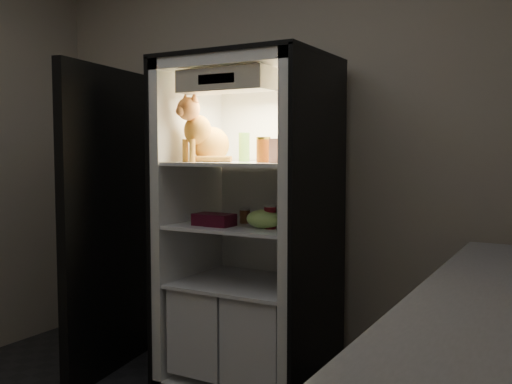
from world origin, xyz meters
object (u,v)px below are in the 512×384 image
at_px(berry_box_left, 208,219).
at_px(refrigerator, 251,248).
at_px(salsa_jar, 263,150).
at_px(berry_box_right, 221,220).
at_px(soda_can_b, 293,214).
at_px(tabby_cat, 204,136).
at_px(parmesan_shaker, 244,147).
at_px(mayo_tub, 273,151).
at_px(cream_carton, 278,151).
at_px(soda_can_a, 288,214).
at_px(grape_bag, 264,219).
at_px(pepper_jar, 298,143).
at_px(soda_can_c, 270,217).
at_px(condiment_jar, 245,216).

bearing_deg(berry_box_left, refrigerator, 52.82).
relative_size(refrigerator, berry_box_left, 14.24).
xyz_separation_m(salsa_jar, berry_box_right, (-0.22, -0.09, -0.39)).
bearing_deg(soda_can_b, tabby_cat, -163.44).
relative_size(parmesan_shaker, berry_box_left, 1.26).
xyz_separation_m(mayo_tub, cream_carton, (0.16, -0.24, 0.00)).
bearing_deg(mayo_tub, berry_box_left, -135.62).
xyz_separation_m(parmesan_shaker, soda_can_a, (0.26, 0.05, -0.38)).
bearing_deg(grape_bag, pepper_jar, 71.39).
bearing_deg(mayo_tub, soda_can_c, -65.15).
relative_size(soda_can_a, soda_can_b, 0.84).
xyz_separation_m(pepper_jar, soda_can_c, (-0.05, -0.24, -0.39)).
xyz_separation_m(parmesan_shaker, grape_bag, (0.24, -0.19, -0.38)).
xyz_separation_m(parmesan_shaker, condiment_jar, (0.04, -0.06, -0.39)).
relative_size(cream_carton, soda_can_b, 0.94).
bearing_deg(berry_box_right, berry_box_left, 174.48).
height_order(cream_carton, condiment_jar, cream_carton).
bearing_deg(condiment_jar, pepper_jar, 20.95).
relative_size(refrigerator, soda_can_a, 16.93).
relative_size(tabby_cat, parmesan_shaker, 2.34).
xyz_separation_m(salsa_jar, berry_box_left, (-0.31, -0.08, -0.39)).
height_order(mayo_tub, soda_can_c, mayo_tub).
bearing_deg(pepper_jar, tabby_cat, -156.93).
distance_m(salsa_jar, berry_box_left, 0.50).
height_order(tabby_cat, berry_box_left, tabby_cat).
xyz_separation_m(soda_can_a, grape_bag, (-0.02, -0.25, -0.01)).
distance_m(soda_can_a, soda_can_b, 0.10).
xyz_separation_m(refrigerator, cream_carton, (0.27, -0.18, 0.56)).
distance_m(pepper_jar, berry_box_left, 0.66).
bearing_deg(grape_bag, mayo_tub, 106.87).
xyz_separation_m(parmesan_shaker, berry_box_right, (-0.01, -0.24, -0.40)).
xyz_separation_m(berry_box_left, berry_box_right, (0.09, -0.01, 0.00)).
height_order(tabby_cat, pepper_jar, tabby_cat).
bearing_deg(berry_box_right, refrigerator, 72.75).
bearing_deg(refrigerator, cream_carton, -34.38).
height_order(refrigerator, tabby_cat, refrigerator).
bearing_deg(tabby_cat, parmesan_shaker, 59.58).
distance_m(parmesan_shaker, condiment_jar, 0.40).
distance_m(salsa_jar, soda_can_b, 0.39).
xyz_separation_m(refrigerator, condiment_jar, (-0.02, -0.04, 0.19)).
relative_size(parmesan_shaker, soda_can_c, 1.39).
xyz_separation_m(soda_can_c, grape_bag, (-0.04, -0.00, -0.01)).
bearing_deg(condiment_jar, berry_box_right, -105.44).
relative_size(salsa_jar, berry_box_left, 1.03).
bearing_deg(salsa_jar, soda_can_b, 48.89).
xyz_separation_m(parmesan_shaker, mayo_tub, (0.17, 0.03, -0.02)).
relative_size(tabby_cat, pepper_jar, 1.89).
bearing_deg(tabby_cat, soda_can_c, 12.05).
height_order(salsa_jar, berry_box_right, salsa_jar).
height_order(cream_carton, soda_can_b, cream_carton).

